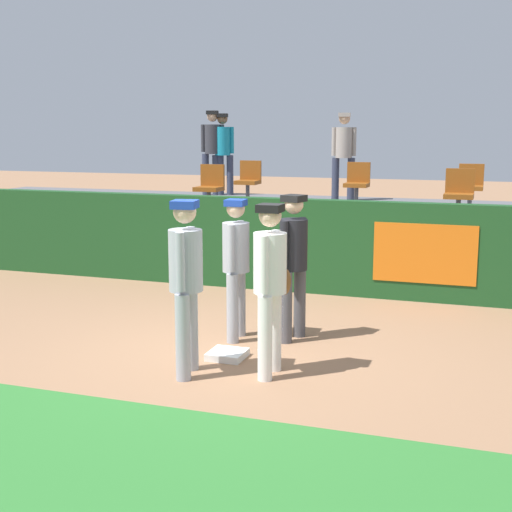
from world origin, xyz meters
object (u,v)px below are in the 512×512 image
object	(u,v)px
player_umpire	(293,257)
seat_back_center	(357,181)
player_fielder_home	(271,278)
seat_front_left	(210,185)
seat_front_right	(459,191)
seat_back_right	(471,184)
spectator_capped	(223,148)
seat_back_left	(249,179)
first_base	(227,355)
spectator_casual	(344,150)
player_runner_visitor	(236,259)
player_coach_visitor	(186,275)
spectator_hooded	(213,146)

from	to	relation	value
player_umpire	seat_back_center	distance (m)	5.84
player_fielder_home	seat_front_left	bearing A→B (deg)	-151.72
seat_front_right	seat_front_left	size ratio (longest dim) A/B	1.00
seat_back_right	spectator_capped	size ratio (longest dim) A/B	0.46
seat_front_right	seat_back_left	size ratio (longest dim) A/B	1.00
first_base	seat_front_left	size ratio (longest dim) A/B	0.48
seat_back_left	spectator_casual	distance (m)	2.07
spectator_capped	player_runner_visitor	bearing A→B (deg)	94.87
player_coach_visitor	spectator_capped	world-z (taller)	spectator_capped
player_umpire	seat_front_left	xyz separation A→B (m)	(-2.74, 4.01, 0.51)
player_umpire	seat_front_right	xyz separation A→B (m)	(1.69, 4.01, 0.51)
player_fielder_home	seat_back_center	distance (m)	7.13
seat_front_right	seat_back_left	xyz separation A→B (m)	(-4.31, 1.80, -0.00)
seat_front_left	seat_back_center	world-z (taller)	same
player_umpire	player_coach_visitor	bearing A→B (deg)	-8.43
first_base	spectator_capped	distance (m)	8.80
player_coach_visitor	player_umpire	bearing A→B (deg)	146.13
seat_back_right	spectator_hooded	world-z (taller)	spectator_hooded
player_umpire	seat_back_left	bearing A→B (deg)	-140.06
seat_front_right	seat_back_center	bearing A→B (deg)	138.49
seat_back_center	seat_back_left	distance (m)	2.28
seat_back_right	spectator_casual	world-z (taller)	spectator_casual
seat_back_center	seat_back_left	xyz separation A→B (m)	(-2.28, 0.00, 0.00)
seat_front_left	seat_back_center	xyz separation A→B (m)	(2.40, 1.80, -0.00)
spectator_casual	spectator_hooded	bearing A→B (deg)	-16.22
first_base	spectator_casual	world-z (taller)	spectator_casual
player_coach_visitor	spectator_casual	distance (m)	8.22
spectator_capped	player_fielder_home	bearing A→B (deg)	96.79
player_runner_visitor	seat_back_left	world-z (taller)	seat_back_left
player_coach_visitor	spectator_capped	xyz separation A→B (m)	(-2.98, 8.57, 1.07)
player_fielder_home	seat_front_left	world-z (taller)	seat_front_left
first_base	player_fielder_home	xyz separation A→B (m)	(0.63, -0.36, 1.00)
seat_front_right	seat_back_center	world-z (taller)	same
seat_front_right	seat_back_left	bearing A→B (deg)	157.35
player_fielder_home	player_umpire	bearing A→B (deg)	-174.59
player_fielder_home	spectator_hooded	world-z (taller)	spectator_hooded
first_base	spectator_capped	bearing A→B (deg)	111.82
player_coach_visitor	seat_back_center	xyz separation A→B (m)	(0.36, 7.37, 0.48)
player_coach_visitor	spectator_capped	bearing A→B (deg)	-170.67
seat_back_center	spectator_hooded	world-z (taller)	spectator_hooded
seat_back_right	spectator_hooded	size ratio (longest dim) A/B	0.44
seat_front_left	spectator_capped	distance (m)	3.20
first_base	spectator_casual	distance (m)	7.80
seat_front_right	spectator_capped	world-z (taller)	spectator_capped
player_umpire	spectator_casual	size ratio (longest dim) A/B	0.98
seat_back_center	player_fielder_home	bearing A→B (deg)	-86.21
seat_back_left	spectator_hooded	distance (m)	1.82
first_base	seat_back_right	bearing A→B (deg)	71.13
seat_front_left	seat_back_left	xyz separation A→B (m)	(0.12, 1.80, -0.00)
seat_back_right	seat_back_center	world-z (taller)	same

